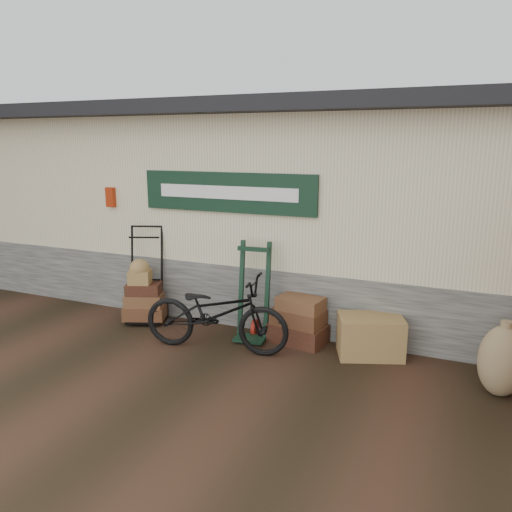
{
  "coord_description": "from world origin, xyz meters",
  "views": [
    {
      "loc": [
        2.8,
        -5.21,
        2.63
      ],
      "look_at": [
        0.16,
        0.9,
        1.11
      ],
      "focal_mm": 35.0,
      "sensor_mm": 36.0,
      "label": 1
    }
  ],
  "objects_px": {
    "wicker_hamper": "(370,336)",
    "suitcase_stack": "(298,319)",
    "green_barrow": "(253,292)",
    "porter_trolley": "(146,273)",
    "bicycle": "(216,309)"
  },
  "relations": [
    {
      "from": "green_barrow",
      "to": "wicker_hamper",
      "type": "bearing_deg",
      "value": -3.15
    },
    {
      "from": "porter_trolley",
      "to": "bicycle",
      "type": "height_order",
      "value": "porter_trolley"
    },
    {
      "from": "porter_trolley",
      "to": "bicycle",
      "type": "relative_size",
      "value": 0.75
    },
    {
      "from": "suitcase_stack",
      "to": "bicycle",
      "type": "height_order",
      "value": "bicycle"
    },
    {
      "from": "suitcase_stack",
      "to": "bicycle",
      "type": "relative_size",
      "value": 0.38
    },
    {
      "from": "porter_trolley",
      "to": "suitcase_stack",
      "type": "bearing_deg",
      "value": -20.35
    },
    {
      "from": "green_barrow",
      "to": "suitcase_stack",
      "type": "relative_size",
      "value": 1.82
    },
    {
      "from": "suitcase_stack",
      "to": "wicker_hamper",
      "type": "xyz_separation_m",
      "value": [
        0.97,
        -0.05,
        -0.07
      ]
    },
    {
      "from": "green_barrow",
      "to": "bicycle",
      "type": "xyz_separation_m",
      "value": [
        -0.28,
        -0.55,
        -0.11
      ]
    },
    {
      "from": "porter_trolley",
      "to": "bicycle",
      "type": "bearing_deg",
      "value": -43.68
    },
    {
      "from": "green_barrow",
      "to": "wicker_hamper",
      "type": "relative_size",
      "value": 1.7
    },
    {
      "from": "wicker_hamper",
      "to": "bicycle",
      "type": "bearing_deg",
      "value": -161.77
    },
    {
      "from": "green_barrow",
      "to": "suitcase_stack",
      "type": "bearing_deg",
      "value": 4.74
    },
    {
      "from": "wicker_hamper",
      "to": "suitcase_stack",
      "type": "bearing_deg",
      "value": 177.31
    },
    {
      "from": "green_barrow",
      "to": "wicker_hamper",
      "type": "xyz_separation_m",
      "value": [
        1.57,
        0.06,
        -0.41
      ]
    }
  ]
}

